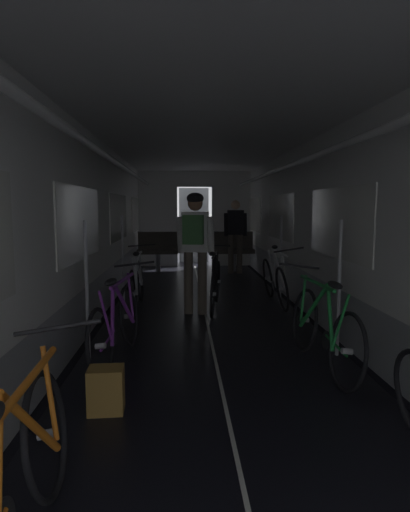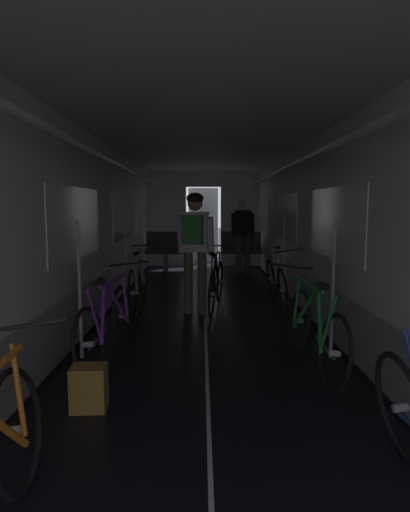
% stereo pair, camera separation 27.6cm
% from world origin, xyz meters
% --- Properties ---
extents(ground_plane, '(60.00, 60.00, 0.00)m').
position_xyz_m(ground_plane, '(0.00, 0.00, 0.00)').
color(ground_plane, black).
extents(train_car_shell, '(3.14, 12.34, 2.57)m').
position_xyz_m(train_car_shell, '(-0.00, 3.60, 1.70)').
color(train_car_shell, black).
rests_on(train_car_shell, ground).
extents(bench_seat_far_left, '(0.98, 0.51, 0.95)m').
position_xyz_m(bench_seat_far_left, '(-0.90, 8.07, 0.57)').
color(bench_seat_far_left, gray).
rests_on(bench_seat_far_left, ground).
extents(bench_seat_far_right, '(0.98, 0.51, 0.95)m').
position_xyz_m(bench_seat_far_right, '(0.90, 8.07, 0.57)').
color(bench_seat_far_right, gray).
rests_on(bench_seat_far_right, ground).
extents(bicycle_white, '(0.44, 1.69, 0.96)m').
position_xyz_m(bicycle_white, '(1.14, 4.50, 0.38)').
color(bicycle_white, black).
rests_on(bicycle_white, ground).
extents(bicycle_orange, '(0.44, 1.69, 0.96)m').
position_xyz_m(bicycle_orange, '(-1.02, -0.46, 0.38)').
color(bicycle_orange, black).
rests_on(bicycle_orange, ground).
extents(bicycle_green, '(0.44, 1.69, 0.95)m').
position_xyz_m(bicycle_green, '(1.00, 1.76, 0.38)').
color(bicycle_green, black).
rests_on(bicycle_green, ground).
extents(bicycle_silver, '(0.44, 1.69, 0.95)m').
position_xyz_m(bicycle_silver, '(-1.01, 4.26, 0.38)').
color(bicycle_silver, black).
rests_on(bicycle_silver, ground).
extents(bicycle_purple, '(0.51, 1.69, 0.95)m').
position_xyz_m(bicycle_purple, '(-0.97, 2.01, 0.38)').
color(bicycle_purple, black).
rests_on(bicycle_purple, ground).
extents(person_cyclist_aisle, '(0.56, 0.44, 1.73)m').
position_xyz_m(person_cyclist_aisle, '(-0.14, 3.90, 1.07)').
color(person_cyclist_aisle, brown).
rests_on(person_cyclist_aisle, ground).
extents(bicycle_black_in_aisle, '(0.44, 1.68, 0.94)m').
position_xyz_m(bicycle_black_in_aisle, '(0.16, 4.17, 0.38)').
color(bicycle_black_in_aisle, black).
rests_on(bicycle_black_in_aisle, ground).
extents(person_standing_near_bench, '(0.53, 0.23, 1.69)m').
position_xyz_m(person_standing_near_bench, '(0.90, 7.70, 0.98)').
color(person_standing_near_bench, brown).
rests_on(person_standing_near_bench, ground).
extents(backpack_on_floor, '(0.27, 0.21, 0.34)m').
position_xyz_m(backpack_on_floor, '(-0.90, 0.97, 0.17)').
color(backpack_on_floor, olive).
rests_on(backpack_on_floor, ground).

